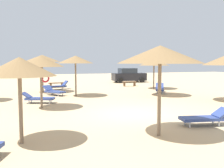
# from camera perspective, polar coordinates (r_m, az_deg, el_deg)

# --- Properties ---
(ground_plane) EXTENTS (80.00, 80.00, 0.00)m
(ground_plane) POSITION_cam_1_polar(r_m,az_deg,el_deg) (12.12, 4.67, -6.85)
(ground_plane) COLOR #D1B284
(parasol_0) EXTENTS (2.87, 2.87, 3.04)m
(parasol_0) POSITION_cam_1_polar(r_m,az_deg,el_deg) (8.51, 10.83, 6.53)
(parasol_0) COLOR #75604C
(parasol_0) RESTS_ON ground
(parasol_1) EXTENTS (2.58, 2.58, 2.94)m
(parasol_1) POSITION_cam_1_polar(r_m,az_deg,el_deg) (18.33, -8.28, 5.48)
(parasol_1) COLOR #75604C
(parasol_1) RESTS_ON ground
(parasol_2) EXTENTS (2.21, 2.21, 2.64)m
(parasol_2) POSITION_cam_1_polar(r_m,az_deg,el_deg) (8.04, -20.27, 3.63)
(parasol_2) COLOR #75604C
(parasol_2) RESTS_ON ground
(parasol_4) EXTENTS (2.94, 2.94, 3.05)m
(parasol_4) POSITION_cam_1_polar(r_m,az_deg,el_deg) (21.33, -15.54, 5.53)
(parasol_4) COLOR #75604C
(parasol_4) RESTS_ON ground
(parasol_5) EXTENTS (2.98, 2.98, 3.13)m
(parasol_5) POSITION_cam_1_polar(r_m,az_deg,el_deg) (18.72, 10.60, 5.89)
(parasol_5) COLOR #75604C
(parasol_5) RESTS_ON ground
(parasol_6) EXTENTS (2.43, 2.43, 2.83)m
(parasol_6) POSITION_cam_1_polar(r_m,az_deg,el_deg) (13.90, -15.87, 4.97)
(parasol_6) COLOR #75604C
(parasol_6) RESTS_ON ground
(parasol_7) EXTENTS (2.78, 2.78, 2.66)m
(parasol_7) POSITION_cam_1_polar(r_m,az_deg,el_deg) (23.44, 9.49, 4.76)
(parasol_7) COLOR #75604C
(parasol_7) RESTS_ON ground
(lounger_0) EXTENTS (1.99, 0.98, 0.68)m
(lounger_0) POSITION_cam_1_polar(r_m,az_deg,el_deg) (10.60, 20.36, -7.15)
(lounger_0) COLOR #33478C
(lounger_0) RESTS_ON ground
(lounger_1) EXTENTS (1.60, 1.92, 0.71)m
(lounger_1) POSITION_cam_1_polar(r_m,az_deg,el_deg) (19.25, -13.07, -1.57)
(lounger_1) COLOR #33478C
(lounger_1) RESTS_ON ground
(lounger_4) EXTENTS (1.96, 1.03, 0.78)m
(lounger_4) POSITION_cam_1_polar(r_m,az_deg,el_deg) (23.27, -12.09, -0.41)
(lounger_4) COLOR #33478C
(lounger_4) RESTS_ON ground
(lounger_5) EXTENTS (1.47, 1.96, 0.73)m
(lounger_5) POSITION_cam_1_polar(r_m,az_deg,el_deg) (20.68, 10.77, -1.07)
(lounger_5) COLOR #33478C
(lounger_5) RESTS_ON ground
(lounger_6) EXTENTS (2.01, 1.20, 0.68)m
(lounger_6) POSITION_cam_1_polar(r_m,az_deg,el_deg) (15.84, -16.46, -3.07)
(lounger_6) COLOR #33478C
(lounger_6) RESTS_ON ground
(bench_0) EXTENTS (1.54, 0.58, 0.49)m
(bench_0) POSITION_cam_1_polar(r_m,az_deg,el_deg) (24.93, -12.47, -0.01)
(bench_0) COLOR brown
(bench_0) RESTS_ON ground
(bench_1) EXTENTS (1.52, 0.49, 0.49)m
(bench_1) POSITION_cam_1_polar(r_m,az_deg,el_deg) (25.76, 3.98, 0.26)
(bench_1) COLOR brown
(bench_1) RESTS_ON ground
(parked_car) EXTENTS (4.09, 2.16, 1.72)m
(parked_car) POSITION_cam_1_polar(r_m,az_deg,el_deg) (30.69, 3.79, 1.93)
(parked_car) COLOR black
(parked_car) RESTS_ON ground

